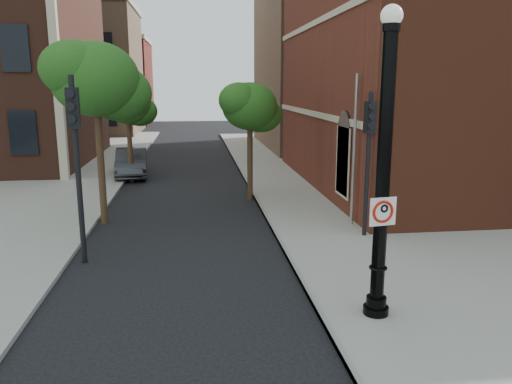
{
  "coord_description": "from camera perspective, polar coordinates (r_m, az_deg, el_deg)",
  "views": [
    {
      "loc": [
        -0.5,
        -8.72,
        4.8
      ],
      "look_at": [
        0.83,
        2.0,
        2.47
      ],
      "focal_mm": 35.0,
      "sensor_mm": 36.0,
      "label": 1
    }
  ],
  "objects": [
    {
      "name": "ground",
      "position": [
        9.97,
        -3.49,
        -16.66
      ],
      "size": [
        120.0,
        120.0,
        0.0
      ],
      "primitive_type": "plane",
      "color": "black",
      "rests_on": "ground"
    },
    {
      "name": "sidewalk_right",
      "position": [
        20.38,
        11.73,
        -1.56
      ],
      "size": [
        8.0,
        60.0,
        0.12
      ],
      "primitive_type": "cube",
      "color": "gray",
      "rests_on": "ground"
    },
    {
      "name": "sidewalk_left",
      "position": [
        28.44,
        -24.37,
        1.46
      ],
      "size": [
        10.0,
        50.0,
        0.12
      ],
      "primitive_type": "cube",
      "color": "gray",
      "rests_on": "ground"
    },
    {
      "name": "curb_edge",
      "position": [
        19.48,
        0.65,
        -1.91
      ],
      "size": [
        0.1,
        60.0,
        0.14
      ],
      "primitive_type": "cube",
      "color": "gray",
      "rests_on": "ground"
    },
    {
      "name": "bg_building_tan_a",
      "position": [
        53.98,
        -19.89,
        12.72
      ],
      "size": [
        12.0,
        12.0,
        12.0
      ],
      "primitive_type": "cube",
      "color": "#956E51",
      "rests_on": "ground"
    },
    {
      "name": "bg_building_red",
      "position": [
        67.71,
        -17.24,
        11.79
      ],
      "size": [
        12.0,
        12.0,
        10.0
      ],
      "primitive_type": "cube",
      "color": "maroon",
      "rests_on": "ground"
    },
    {
      "name": "bg_building_tan_b",
      "position": [
        42.15,
        16.53,
        14.66
      ],
      "size": [
        22.0,
        14.0,
        14.0
      ],
      "primitive_type": "cube",
      "color": "#956E51",
      "rests_on": "ground"
    },
    {
      "name": "lamppost",
      "position": [
        10.16,
        14.27,
        0.92
      ],
      "size": [
        0.53,
        0.53,
        6.25
      ],
      "color": "black",
      "rests_on": "ground"
    },
    {
      "name": "no_parking_sign",
      "position": [
        10.11,
        14.31,
        -2.15
      ],
      "size": [
        0.57,
        0.13,
        0.57
      ],
      "rotation": [
        0.0,
        0.0,
        0.16
      ],
      "color": "white",
      "rests_on": "ground"
    },
    {
      "name": "parked_car",
      "position": [
        27.44,
        -14.04,
        3.28
      ],
      "size": [
        1.95,
        4.61,
        1.48
      ],
      "primitive_type": "imported",
      "rotation": [
        0.0,
        0.0,
        0.09
      ],
      "color": "#323238",
      "rests_on": "ground"
    },
    {
      "name": "traffic_signal_left",
      "position": [
        13.93,
        -19.95,
        5.67
      ],
      "size": [
        0.34,
        0.42,
        5.05
      ],
      "rotation": [
        0.0,
        0.0,
        0.1
      ],
      "color": "black",
      "rests_on": "ground"
    },
    {
      "name": "traffic_signal_right",
      "position": [
        15.69,
        12.75,
        5.64
      ],
      "size": [
        0.31,
        0.39,
        4.6
      ],
      "rotation": [
        0.0,
        0.0,
        0.11
      ],
      "color": "black",
      "rests_on": "ground"
    },
    {
      "name": "utility_pole",
      "position": [
        17.02,
        11.15,
        4.43
      ],
      "size": [
        0.1,
        0.1,
        5.16
      ],
      "primitive_type": "cylinder",
      "color": "#999999",
      "rests_on": "ground"
    },
    {
      "name": "street_tree_a",
      "position": [
        17.83,
        -17.71,
        11.97
      ],
      "size": [
        3.45,
        3.12,
        6.22
      ],
      "color": "#352115",
      "rests_on": "ground"
    },
    {
      "name": "street_tree_b",
      "position": [
        25.57,
        -14.36,
        9.57
      ],
      "size": [
        2.69,
        2.43,
        4.84
      ],
      "color": "#352115",
      "rests_on": "ground"
    },
    {
      "name": "street_tree_c",
      "position": [
        20.97,
        -0.63,
        9.61
      ],
      "size": [
        2.73,
        2.46,
        4.91
      ],
      "color": "#352115",
      "rests_on": "ground"
    }
  ]
}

